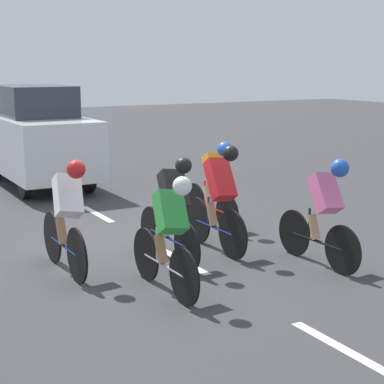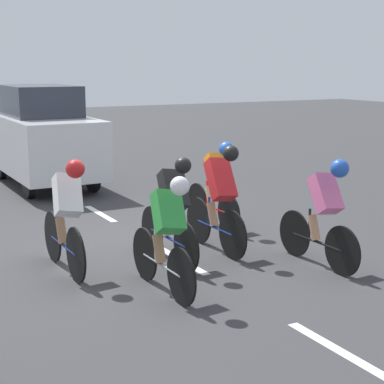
% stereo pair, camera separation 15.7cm
% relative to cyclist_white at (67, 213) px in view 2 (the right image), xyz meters
% --- Properties ---
extents(ground_plane, '(60.00, 60.00, 0.00)m').
position_rel_cyclist_white_xyz_m(ground_plane, '(-1.53, -0.70, -0.80)').
color(ground_plane, '#38383A').
extents(lane_stripe_near, '(0.12, 1.40, 0.01)m').
position_rel_cyclist_white_xyz_m(lane_stripe_near, '(-1.53, 3.44, -0.80)').
color(lane_stripe_near, white).
rests_on(lane_stripe_near, ground).
extents(lane_stripe_mid, '(0.12, 1.40, 0.01)m').
position_rel_cyclist_white_xyz_m(lane_stripe_mid, '(-1.53, 0.24, -0.80)').
color(lane_stripe_mid, white).
rests_on(lane_stripe_mid, ground).
extents(lane_stripe_far, '(0.12, 1.40, 0.01)m').
position_rel_cyclist_white_xyz_m(lane_stripe_far, '(-1.53, -2.96, -0.80)').
color(lane_stripe_far, white).
rests_on(lane_stripe_far, ground).
extents(cyclist_white, '(0.41, 1.69, 1.51)m').
position_rel_cyclist_white_xyz_m(cyclist_white, '(0.00, 0.00, 0.00)').
color(cyclist_white, black).
rests_on(cyclist_white, ground).
extents(cyclist_black, '(0.38, 1.72, 1.48)m').
position_rel_cyclist_white_xyz_m(cyclist_black, '(-1.38, 0.26, -0.02)').
color(cyclist_black, black).
rests_on(cyclist_black, ground).
extents(cyclist_orange, '(0.39, 1.68, 1.45)m').
position_rel_cyclist_white_xyz_m(cyclist_orange, '(-2.89, -1.13, -0.02)').
color(cyclist_orange, black).
rests_on(cyclist_orange, ground).
extents(cyclist_green, '(0.40, 1.66, 1.44)m').
position_rel_cyclist_white_xyz_m(cyclist_green, '(-0.78, 1.30, -0.05)').
color(cyclist_green, black).
rests_on(cyclist_green, ground).
extents(cyclist_red, '(0.37, 1.66, 1.57)m').
position_rel_cyclist_white_xyz_m(cyclist_red, '(-2.19, 0.12, 0.02)').
color(cyclist_red, black).
rests_on(cyclist_red, ground).
extents(cyclist_pink, '(0.37, 1.65, 1.48)m').
position_rel_cyclist_white_xyz_m(cyclist_pink, '(-3.05, 1.37, -0.01)').
color(cyclist_pink, black).
rests_on(cyclist_pink, ground).
extents(support_car, '(1.70, 4.09, 2.20)m').
position_rel_cyclist_white_xyz_m(support_car, '(-1.44, -6.27, 0.30)').
color(support_car, black).
rests_on(support_car, ground).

